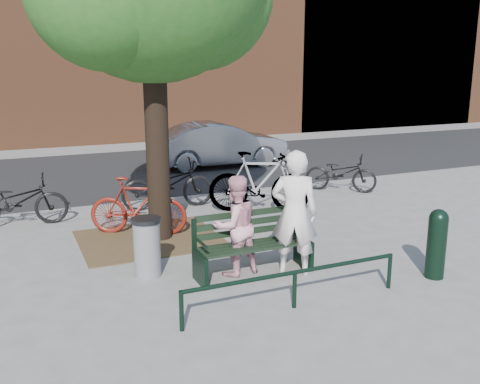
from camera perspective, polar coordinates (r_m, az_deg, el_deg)
name	(u,v)px	position (r m, az deg, el deg)	size (l,w,h in m)	color
ground	(254,274)	(7.99, 1.49, -8.78)	(90.00, 90.00, 0.00)	gray
dirt_pit	(150,239)	(9.63, -9.61, -4.96)	(2.40, 2.00, 0.02)	brown
road	(128,171)	(15.80, -11.86, 2.23)	(40.00, 7.00, 0.01)	black
park_bench	(252,242)	(7.89, 1.27, -5.37)	(1.74, 0.54, 0.97)	black
guard_railing	(295,278)	(6.86, 5.87, -9.11)	(3.06, 0.06, 0.51)	black
person_left	(294,213)	(7.79, 5.82, -2.25)	(0.68, 0.44, 1.85)	silver
person_right	(235,226)	(7.78, -0.51, -3.60)	(0.72, 0.56, 1.49)	pink
bollard	(437,241)	(8.21, 20.26, -4.96)	(0.28, 0.28, 1.03)	black
litter_bin	(147,247)	(7.92, -9.89, -5.77)	(0.43, 0.43, 0.88)	gray
bicycle_a	(17,201)	(10.98, -22.71, -0.93)	(0.65, 1.86, 0.97)	black
bicycle_b	(138,206)	(9.81, -10.82, -1.47)	(0.50, 1.78, 1.07)	#62150E
bicycle_c	(168,184)	(11.49, -7.71, 0.81)	(0.69, 1.99, 1.05)	black
bicycle_d	(260,182)	(11.10, 2.11, 1.07)	(0.60, 2.12, 1.27)	gray
bicycle_e	(341,173)	(13.16, 10.71, 2.00)	(0.60, 1.71, 0.90)	black
parked_car	(220,145)	(16.04, -2.18, 5.08)	(1.41, 4.05, 1.34)	gray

